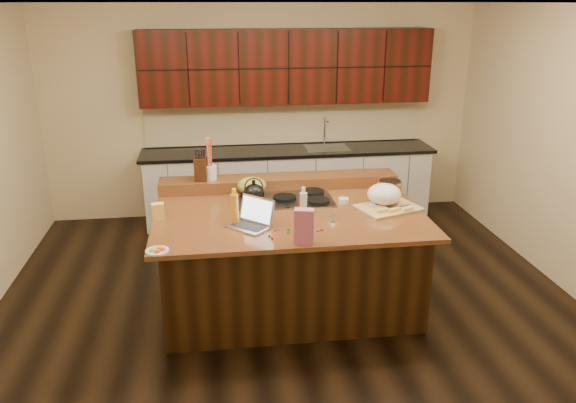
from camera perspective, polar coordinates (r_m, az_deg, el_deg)
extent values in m
cube|color=black|center=(5.46, 0.07, -10.15)|extent=(5.50, 5.00, 0.01)
cube|color=silver|center=(4.74, 0.09, 19.58)|extent=(5.50, 5.00, 0.01)
cube|color=beige|center=(7.36, -2.67, 8.98)|extent=(5.50, 0.01, 2.70)
cube|color=beige|center=(2.66, 7.75, -11.33)|extent=(5.50, 0.01, 2.70)
cube|color=black|center=(5.26, 0.08, -5.94)|extent=(2.22, 1.42, 0.88)
cube|color=black|center=(5.07, 0.08, -1.25)|extent=(2.40, 1.60, 0.04)
cube|color=black|center=(5.70, -0.90, 1.99)|extent=(2.40, 0.30, 0.12)
cube|color=gray|center=(5.34, -0.37, 0.14)|extent=(0.92, 0.52, 0.02)
cylinder|color=black|center=(5.43, -3.69, 0.67)|extent=(0.22, 0.22, 0.03)
cylinder|color=black|center=(5.50, 2.55, 0.95)|extent=(0.22, 0.22, 0.03)
cylinder|color=black|center=(5.19, -3.47, -0.26)|extent=(0.22, 0.22, 0.03)
cylinder|color=black|center=(5.26, 3.06, 0.05)|extent=(0.22, 0.22, 0.03)
cylinder|color=black|center=(5.34, -0.37, 0.36)|extent=(0.22, 0.22, 0.03)
cube|color=silver|center=(7.29, 0.04, 1.60)|extent=(3.60, 0.62, 0.90)
cube|color=black|center=(7.16, 0.04, 5.18)|extent=(3.70, 0.66, 0.04)
cube|color=gray|center=(7.24, 3.98, 5.42)|extent=(0.55, 0.42, 0.01)
cylinder|color=gray|center=(7.37, 3.73, 7.15)|extent=(0.02, 0.02, 0.36)
cube|color=black|center=(7.12, -0.13, 13.53)|extent=(3.60, 0.34, 0.90)
cube|color=beige|center=(7.39, -0.29, 7.88)|extent=(3.60, 0.03, 0.50)
ellipsoid|color=black|center=(5.15, -3.49, 0.84)|extent=(0.25, 0.25, 0.18)
ellipsoid|color=olive|center=(5.40, -3.71, 1.62)|extent=(0.31, 0.31, 0.16)
cube|color=#B7B7BC|center=(4.72, -4.04, -2.59)|extent=(0.41, 0.40, 0.02)
cube|color=black|center=(4.72, -4.04, -2.48)|extent=(0.30, 0.30, 0.00)
cube|color=#B7B7BC|center=(4.76, -3.18, -0.83)|extent=(0.30, 0.28, 0.22)
cube|color=silver|center=(4.76, -3.23, -0.85)|extent=(0.26, 0.25, 0.19)
cylinder|color=orange|center=(4.76, -5.46, -0.81)|extent=(0.09, 0.09, 0.27)
cylinder|color=silver|center=(4.83, 1.57, -0.51)|extent=(0.08, 0.08, 0.25)
cube|color=tan|center=(5.20, 10.15, -0.66)|extent=(0.64, 0.54, 0.02)
ellipsoid|color=white|center=(5.23, 9.76, 0.75)|extent=(0.31, 0.31, 0.19)
cube|color=#EDD872|center=(5.05, 9.54, -0.91)|extent=(0.12, 0.03, 0.03)
cube|color=#EDD872|center=(5.09, 10.81, -0.84)|extent=(0.12, 0.03, 0.03)
cube|color=#EDD872|center=(5.12, 12.05, -0.78)|extent=(0.12, 0.03, 0.03)
cylinder|color=gray|center=(5.22, 11.45, -0.48)|extent=(0.21, 0.08, 0.01)
cylinder|color=white|center=(5.21, 8.72, -0.42)|extent=(0.13, 0.13, 0.04)
cylinder|color=white|center=(5.19, 9.40, -0.53)|extent=(0.10, 0.10, 0.04)
cylinder|color=white|center=(5.31, 5.66, 0.10)|extent=(0.11, 0.11, 0.04)
cylinder|color=#996B3F|center=(5.69, 10.31, 1.45)|extent=(0.27, 0.27, 0.09)
cone|color=silver|center=(4.84, 4.58, -1.67)|extent=(0.10, 0.10, 0.07)
cube|color=#CB5F85|center=(4.36, 1.65, -2.55)|extent=(0.17, 0.12, 0.28)
cylinder|color=white|center=(4.39, -13.15, -4.90)|extent=(0.22, 0.22, 0.01)
cube|color=#F3C955|center=(4.99, -13.06, -1.00)|extent=(0.12, 0.09, 0.15)
cylinder|color=white|center=(5.63, -7.88, 2.94)|extent=(0.15, 0.15, 0.14)
cube|color=black|center=(5.62, -8.84, 3.34)|extent=(0.13, 0.20, 0.23)
ellipsoid|color=red|center=(4.64, -1.33, -2.91)|extent=(0.02, 0.02, 0.02)
ellipsoid|color=#198C26|center=(4.54, -1.91, -3.48)|extent=(0.02, 0.02, 0.02)
ellipsoid|color=red|center=(4.49, -1.62, -3.72)|extent=(0.02, 0.02, 0.02)
ellipsoid|color=#198C26|center=(4.64, 1.69, -2.96)|extent=(0.02, 0.02, 0.02)
ellipsoid|color=red|center=(4.70, 1.87, -2.65)|extent=(0.02, 0.02, 0.02)
ellipsoid|color=#198C26|center=(4.62, 2.57, -3.04)|extent=(0.02, 0.02, 0.02)
ellipsoid|color=red|center=(4.66, 3.45, -2.88)|extent=(0.02, 0.02, 0.02)
ellipsoid|color=#198C26|center=(4.66, 0.02, -2.82)|extent=(0.02, 0.02, 0.02)
ellipsoid|color=red|center=(4.67, 3.37, -2.83)|extent=(0.02, 0.02, 0.02)
ellipsoid|color=#198C26|center=(4.59, 0.03, -3.18)|extent=(0.02, 0.02, 0.02)
ellipsoid|color=red|center=(4.63, 3.05, -2.99)|extent=(0.02, 0.02, 0.02)
ellipsoid|color=#198C26|center=(4.66, -0.91, -2.81)|extent=(0.02, 0.02, 0.02)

